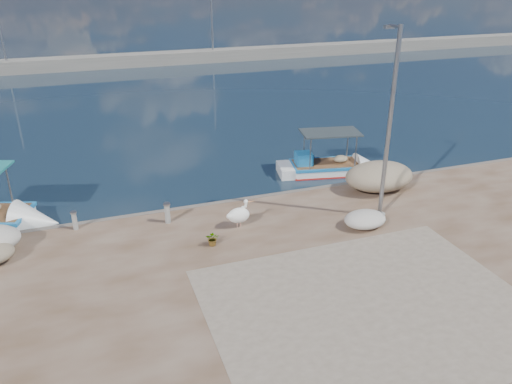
% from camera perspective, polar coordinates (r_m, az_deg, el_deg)
% --- Properties ---
extents(ground, '(1400.00, 1400.00, 0.00)m').
position_cam_1_polar(ground, '(16.69, 4.42, -9.17)').
color(ground, '#162635').
rests_on(ground, ground).
extents(quay_patch, '(9.00, 7.00, 0.01)m').
position_cam_1_polar(quay_patch, '(14.68, 12.98, -12.70)').
color(quay_patch, gray).
rests_on(quay_patch, quay).
extents(breakwater, '(120.00, 2.20, 7.50)m').
position_cam_1_polar(breakwater, '(53.67, -13.47, 14.48)').
color(breakwater, gray).
rests_on(breakwater, ground).
extents(boat_right, '(5.24, 2.57, 2.41)m').
position_cam_1_polar(boat_right, '(24.65, 8.13, 2.65)').
color(boat_right, white).
rests_on(boat_right, ground).
extents(pelican, '(1.09, 0.58, 1.05)m').
position_cam_1_polar(pelican, '(18.10, -1.93, -2.61)').
color(pelican, tan).
rests_on(pelican, quay).
extents(lamp_post, '(0.44, 0.96, 7.00)m').
position_cam_1_polar(lamp_post, '(18.48, 14.86, 6.54)').
color(lamp_post, gray).
rests_on(lamp_post, quay).
extents(bollard_near, '(0.26, 0.26, 0.80)m').
position_cam_1_polar(bollard_near, '(18.71, -10.10, -2.28)').
color(bollard_near, gray).
rests_on(bollard_near, quay).
extents(bollard_far, '(0.23, 0.23, 0.71)m').
position_cam_1_polar(bollard_far, '(19.14, -20.03, -3.00)').
color(bollard_far, gray).
rests_on(bollard_far, quay).
extents(potted_plant, '(0.59, 0.55, 0.52)m').
position_cam_1_polar(potted_plant, '(17.10, -4.95, -5.32)').
color(potted_plant, '#33722D').
rests_on(potted_plant, quay).
extents(net_pile_c, '(3.02, 2.15, 1.18)m').
position_cam_1_polar(net_pile_c, '(21.78, 13.88, 1.75)').
color(net_pile_c, tan).
rests_on(net_pile_c, quay).
extents(net_pile_d, '(1.59, 1.19, 0.60)m').
position_cam_1_polar(net_pile_d, '(18.63, 12.35, -3.07)').
color(net_pile_d, beige).
rests_on(net_pile_d, quay).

